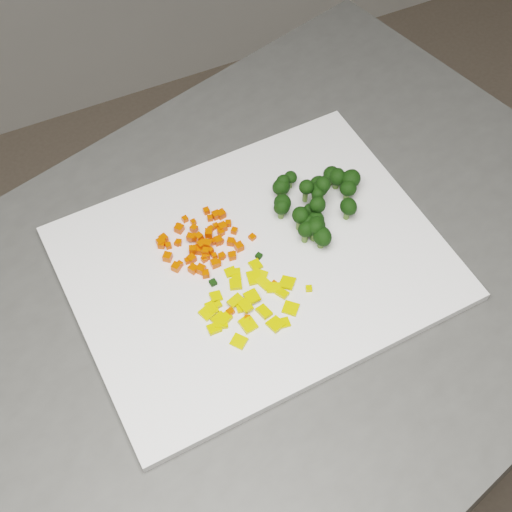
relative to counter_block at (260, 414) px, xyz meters
name	(u,v)px	position (x,y,z in m)	size (l,w,h in m)	color
counter_block	(260,414)	(0.00, 0.00, 0.00)	(1.05, 0.74, 0.90)	#464744
cutting_board	(256,263)	(0.01, 0.04, 0.46)	(0.49, 0.38, 0.01)	white
carrot_pile	(200,237)	(-0.05, 0.09, 0.48)	(0.11, 0.11, 0.03)	#EA3902
pepper_pile	(250,299)	(-0.03, -0.02, 0.47)	(0.13, 0.13, 0.02)	#D7BB0B
broccoli_pile	(316,195)	(0.12, 0.08, 0.49)	(0.13, 0.13, 0.06)	black
carrot_cube_0	(200,271)	(-0.07, 0.05, 0.47)	(0.01, 0.01, 0.01)	#EA3902
carrot_cube_1	(193,269)	(-0.08, 0.06, 0.47)	(0.01, 0.01, 0.01)	#EA3902
carrot_cube_2	(180,264)	(-0.09, 0.07, 0.47)	(0.01, 0.01, 0.01)	#EA3902
carrot_cube_3	(205,256)	(-0.05, 0.07, 0.47)	(0.01, 0.01, 0.01)	#EA3902
carrot_cube_4	(188,261)	(-0.08, 0.07, 0.47)	(0.01, 0.01, 0.01)	#EA3902
carrot_cube_5	(192,249)	(-0.07, 0.08, 0.47)	(0.01, 0.01, 0.01)	#EA3902
carrot_cube_6	(206,251)	(-0.05, 0.07, 0.47)	(0.01, 0.01, 0.01)	#EA3902
carrot_cube_7	(221,257)	(-0.03, 0.06, 0.47)	(0.01, 0.01, 0.01)	#EA3902
carrot_cube_8	(218,241)	(-0.03, 0.08, 0.47)	(0.01, 0.01, 0.01)	#EA3902
carrot_cube_9	(192,259)	(-0.07, 0.07, 0.47)	(0.01, 0.01, 0.01)	#EA3902
carrot_cube_10	(213,242)	(-0.03, 0.09, 0.47)	(0.01, 0.01, 0.01)	#EA3902
carrot_cube_11	(239,247)	(-0.01, 0.06, 0.47)	(0.01, 0.01, 0.01)	#EA3902
carrot_cube_12	(168,257)	(-0.10, 0.09, 0.47)	(0.01, 0.01, 0.01)	#EA3902
carrot_cube_13	(216,226)	(-0.02, 0.11, 0.47)	(0.01, 0.01, 0.01)	#EA3902
carrot_cube_14	(199,237)	(-0.05, 0.10, 0.48)	(0.01, 0.01, 0.01)	#EA3902
carrot_cube_15	(199,246)	(-0.05, 0.09, 0.47)	(0.01, 0.01, 0.01)	#EA3902
carrot_cube_16	(220,241)	(-0.02, 0.08, 0.47)	(0.01, 0.01, 0.01)	#EA3902
carrot_cube_17	(234,231)	(0.00, 0.09, 0.47)	(0.01, 0.01, 0.01)	#EA3902
carrot_cube_18	(215,263)	(-0.05, 0.05, 0.47)	(0.01, 0.01, 0.01)	#EA3902
carrot_cube_19	(210,250)	(-0.04, 0.07, 0.47)	(0.01, 0.01, 0.01)	#EA3902
carrot_cube_20	(197,238)	(-0.05, 0.10, 0.47)	(0.01, 0.01, 0.01)	#EA3902
carrot_cube_21	(216,215)	(-0.01, 0.13, 0.47)	(0.01, 0.01, 0.01)	#EA3902
carrot_cube_22	(206,211)	(-0.02, 0.14, 0.47)	(0.01, 0.01, 0.01)	#EA3902
carrot_cube_23	(202,245)	(-0.05, 0.08, 0.47)	(0.01, 0.01, 0.01)	#EA3902
carrot_cube_24	(232,256)	(-0.02, 0.05, 0.47)	(0.01, 0.01, 0.01)	#EA3902
carrot_cube_25	(220,231)	(-0.02, 0.10, 0.47)	(0.01, 0.01, 0.01)	#EA3902
carrot_cube_26	(234,243)	(-0.01, 0.07, 0.47)	(0.01, 0.01, 0.01)	#EA3902
carrot_cube_27	(210,218)	(-0.02, 0.13, 0.47)	(0.01, 0.01, 0.01)	#EA3902
carrot_cube_28	(221,233)	(-0.02, 0.10, 0.47)	(0.01, 0.01, 0.01)	#EA3902
carrot_cube_29	(208,244)	(-0.04, 0.08, 0.48)	(0.01, 0.01, 0.01)	#EA3902
carrot_cube_30	(202,242)	(-0.05, 0.09, 0.47)	(0.01, 0.01, 0.01)	#EA3902
carrot_cube_31	(211,229)	(-0.03, 0.11, 0.47)	(0.01, 0.01, 0.01)	#EA3902
carrot_cube_32	(163,239)	(-0.09, 0.12, 0.47)	(0.01, 0.01, 0.01)	#EA3902
carrot_cube_33	(209,233)	(-0.04, 0.09, 0.48)	(0.01, 0.01, 0.01)	#EA3902
carrot_cube_34	(194,237)	(-0.06, 0.10, 0.48)	(0.01, 0.01, 0.01)	#EA3902
carrot_cube_35	(179,242)	(-0.08, 0.10, 0.47)	(0.01, 0.01, 0.01)	#EA3902
carrot_cube_36	(222,256)	(-0.03, 0.06, 0.47)	(0.01, 0.01, 0.01)	#EA3902
carrot_cube_37	(218,263)	(-0.04, 0.05, 0.47)	(0.01, 0.01, 0.01)	#EA3902
carrot_cube_38	(176,267)	(-0.10, 0.07, 0.47)	(0.01, 0.01, 0.01)	#EA3902
carrot_cube_39	(201,269)	(-0.07, 0.05, 0.47)	(0.01, 0.01, 0.01)	#EA3902
carrot_cube_40	(168,246)	(-0.09, 0.11, 0.47)	(0.01, 0.01, 0.01)	#EA3902
carrot_cube_41	(190,237)	(-0.06, 0.10, 0.47)	(0.01, 0.01, 0.01)	#EA3902
carrot_cube_42	(193,222)	(-0.05, 0.13, 0.47)	(0.01, 0.01, 0.01)	#EA3902
carrot_cube_43	(198,250)	(-0.06, 0.08, 0.47)	(0.01, 0.01, 0.01)	#EA3902
carrot_cube_44	(206,274)	(-0.06, 0.04, 0.47)	(0.01, 0.01, 0.01)	#EA3902
carrot_cube_45	(185,219)	(-0.05, 0.14, 0.47)	(0.01, 0.01, 0.01)	#EA3902
carrot_cube_46	(228,223)	(0.00, 0.11, 0.47)	(0.01, 0.01, 0.01)	#EA3902
carrot_cube_47	(177,243)	(-0.08, 0.10, 0.47)	(0.01, 0.01, 0.01)	#EA3902
carrot_cube_48	(179,229)	(-0.07, 0.13, 0.47)	(0.01, 0.01, 0.01)	#EA3902
carrot_cube_49	(178,227)	(-0.07, 0.13, 0.47)	(0.01, 0.01, 0.01)	#EA3902
carrot_cube_50	(209,233)	(-0.03, 0.10, 0.48)	(0.01, 0.01, 0.01)	#EA3902
carrot_cube_51	(204,259)	(-0.06, 0.06, 0.47)	(0.01, 0.01, 0.01)	#EA3902
carrot_cube_52	(231,242)	(-0.01, 0.08, 0.47)	(0.01, 0.01, 0.01)	#EA3902
carrot_cube_53	(222,227)	(-0.01, 0.10, 0.47)	(0.01, 0.01, 0.01)	#EA3902
carrot_cube_54	(161,242)	(-0.10, 0.11, 0.47)	(0.01, 0.01, 0.01)	#EA3902
carrot_cube_55	(194,229)	(-0.05, 0.11, 0.47)	(0.01, 0.01, 0.01)	#EA3902
carrot_cube_56	(221,214)	(-0.01, 0.12, 0.47)	(0.01, 0.01, 0.01)	#EA3902
carrot_cube_57	(233,255)	(-0.02, 0.05, 0.47)	(0.01, 0.01, 0.01)	#EA3902
carrot_cube_58	(161,245)	(-0.10, 0.11, 0.47)	(0.01, 0.01, 0.01)	#EA3902
carrot_cube_59	(214,256)	(-0.04, 0.06, 0.47)	(0.01, 0.01, 0.01)	#EA3902
pepper_chunk_0	(287,283)	(0.03, -0.02, 0.46)	(0.02, 0.02, 0.00)	#D7BB0B
pepper_chunk_1	(235,301)	(-0.05, -0.01, 0.47)	(0.02, 0.01, 0.01)	#D7BB0B
pepper_chunk_2	(212,308)	(-0.08, -0.01, 0.47)	(0.02, 0.01, 0.00)	#D7BB0B
pepper_chunk_3	(245,323)	(-0.05, -0.05, 0.47)	(0.01, 0.01, 0.00)	#D7BB0B
pepper_chunk_4	(236,274)	(-0.03, 0.03, 0.47)	(0.02, 0.01, 0.00)	#D7BB0B
pepper_chunk_5	(230,272)	(-0.03, 0.03, 0.47)	(0.01, 0.01, 0.00)	#D7BB0B
pepper_chunk_6	(243,307)	(-0.04, -0.02, 0.47)	(0.01, 0.02, 0.00)	#D7BB0B
pepper_chunk_7	(207,313)	(-0.09, -0.01, 0.47)	(0.02, 0.02, 0.00)	#D7BB0B
pepper_chunk_8	(264,312)	(-0.02, -0.04, 0.47)	(0.02, 0.01, 0.01)	#D7BB0B
pepper_chunk_9	(252,297)	(-0.02, -0.02, 0.47)	(0.02, 0.02, 0.00)	#D7BB0B
pepper_chunk_10	(276,324)	(-0.01, -0.07, 0.47)	(0.02, 0.02, 0.00)	#D7BB0B
pepper_chunk_11	(291,308)	(0.02, -0.05, 0.47)	(0.02, 0.02, 0.00)	#D7BB0B
pepper_chunk_12	(254,278)	(-0.01, 0.01, 0.47)	(0.02, 0.02, 0.00)	#D7BB0B
pepper_chunk_13	(221,323)	(-0.07, -0.03, 0.47)	(0.02, 0.02, 0.01)	#D7BB0B
pepper_chunk_14	(236,284)	(-0.03, 0.01, 0.47)	(0.02, 0.02, 0.00)	#D7BB0B
pepper_chunk_15	(216,297)	(-0.06, 0.00, 0.47)	(0.01, 0.01, 0.01)	#D7BB0B
pepper_chunk_16	(282,323)	(0.00, -0.07, 0.46)	(0.02, 0.01, 0.00)	#D7BB0B
pepper_chunk_17	(256,265)	(0.00, 0.03, 0.47)	(0.02, 0.01, 0.00)	#D7BB0B
pepper_chunk_18	(282,293)	(0.02, -0.03, 0.47)	(0.02, 0.01, 0.00)	#D7BB0B
pepper_chunk_19	(273,288)	(0.01, -0.02, 0.47)	(0.02, 0.01, 0.00)	#D7BB0B
pepper_chunk_20	(245,306)	(-0.04, -0.03, 0.47)	(0.02, 0.01, 0.00)	#D7BB0B
pepper_chunk_21	(214,329)	(-0.09, -0.04, 0.47)	(0.01, 0.02, 0.01)	#D7BB0B
pepper_chunk_22	(239,341)	(-0.06, -0.07, 0.47)	(0.02, 0.02, 0.00)	#D7BB0B
pepper_chunk_23	(261,275)	(0.00, 0.01, 0.47)	(0.01, 0.02, 0.00)	#D7BB0B
pepper_chunk_24	(212,308)	(-0.08, -0.01, 0.47)	(0.02, 0.01, 0.00)	#D7BB0B
pepper_chunk_25	(220,319)	(-0.07, -0.03, 0.47)	(0.02, 0.02, 0.00)	#D7BB0B
pepper_chunk_26	(249,325)	(-0.04, -0.05, 0.47)	(0.02, 0.02, 0.01)	#D7BB0B
pepper_chunk_27	(264,283)	(0.00, 0.00, 0.47)	(0.02, 0.01, 0.01)	#D7BB0B
pepper_chunk_28	(224,319)	(-0.07, -0.03, 0.47)	(0.01, 0.02, 0.01)	#D7BB0B
broccoli_floret_0	(315,229)	(0.10, 0.04, 0.48)	(0.04, 0.04, 0.04)	black
broccoli_floret_1	(331,177)	(0.16, 0.11, 0.48)	(0.03, 0.03, 0.03)	black
broccoli_floret_2	(306,192)	(0.11, 0.09, 0.50)	(0.03, 0.03, 0.04)	black
broccoli_floret_3	(300,220)	(0.08, 0.06, 0.48)	(0.03, 0.03, 0.04)	black
broccoli_floret_4	(347,210)	(0.15, 0.05, 0.48)	(0.03, 0.03, 0.03)	black
broccoli_floret_5	(281,189)	(0.09, 0.12, 0.48)	(0.04, 0.04, 0.03)	black
broccoli_floret_6	(307,226)	(0.09, 0.05, 0.48)	(0.03, 0.03, 0.03)	black
broccoli_floret_7	(350,182)	(0.18, 0.09, 0.48)	(0.04, 0.04, 0.04)	black
broccoli_floret_8	(281,210)	(0.07, 0.09, 0.48)	(0.03, 0.03, 0.03)	black
broccoli_floret_9	(282,206)	(0.07, 0.09, 0.48)	(0.03, 0.03, 0.03)	black
broccoli_floret_10	(305,233)	(0.08, 0.04, 0.48)	(0.03, 0.03, 0.04)	black
broccoli_floret_11	(347,191)	(0.17, 0.08, 0.48)	(0.03, 0.03, 0.03)	black
broccoli_floret_12	(322,189)	(0.13, 0.08, 0.50)	(0.03, 0.03, 0.04)	black
broccoli_floret_13	(317,208)	(0.11, 0.06, 0.49)	(0.03, 0.03, 0.03)	black
broccoli_floret_14	(317,198)	(0.12, 0.08, 0.49)	(0.02, 0.02, 0.03)	black
broccoli_floret_15	(317,186)	(0.13, 0.09, 0.49)	(0.03, 0.03, 0.03)	black
broccoli_floret_16	(290,180)	(0.11, 0.13, 0.48)	(0.02, 0.02, 0.03)	black
broccoli_floret_17	(315,231)	(0.10, 0.03, 0.48)	(0.03, 0.03, 0.04)	black
broccoli_floret_18	(319,190)	(0.13, 0.08, 0.50)	(0.03, 0.03, 0.03)	black
broccoli_floret_19	(315,222)	(0.10, 0.05, 0.48)	(0.03, 0.03, 0.03)	black
broccoli_floret_20	(321,239)	(0.10, 0.02, 0.48)	(0.04, 0.04, 0.03)	black
broccoli_floret_21	(336,180)	(0.17, 0.10, 0.48)	(0.03, 0.03, 0.03)	black
broccoli_floret_22	(282,185)	(0.09, 0.13, 0.48)	(0.03, 0.03, 0.03)	black
broccoli_floret_23	(309,213)	(0.11, 0.07, 0.48)	(0.03, 0.03, 0.03)	black
broccoli_floret_24	(314,191)	(0.12, 0.09, 0.49)	(0.03, 0.03, 0.03)	black
broccoli_floret_25	(317,208)	(0.11, 0.06, 0.49)	(0.03, 0.03, 0.03)	black
stray_bit_0	(213,283)	(-0.06, 0.03, 0.47)	(0.01, 0.01, 0.01)	black
stray_bit_1	(274,283)	(0.01, -0.01, 0.47)	(0.01, 0.01, 0.00)	#EA3902
stray_bit_2	(306,219)	(0.10, 0.07, 0.47)	(0.01, 0.01, 0.00)	black
stray_bit_3	(252,237)	(0.02, 0.07, 0.47)	(0.01, 0.01, 0.01)	#EA3902
stray_bit_4	(230,312)	(-0.06, -0.02, 0.47)	(0.01, 0.01, 0.01)	#EA3902
stray_bit_5	(247,318)	(-0.04, -0.04, 0.47)	(0.01, 0.01, 0.01)	#EA3902
stray_bit_6	(281,201)	(0.08, 0.11, 0.46)	(0.00, 0.00, 0.00)	#D7BB0B
stray_bit_7	(199,242)	(-0.05, 0.09, 0.47)	(0.01, 0.01, 0.00)	#EA3902
stray_bit_8	(218,305)	(-0.07, -0.01, 0.47)	(0.01, 0.01, 0.01)	#D7BB0B
stray_bit_9	(309,289)	(0.05, -0.04, 0.47)	(0.01, 0.01, 0.01)	#D7BB0B
stray_bit_10	(259,256)	(0.01, 0.04, 0.47)	(0.01, 0.01, 0.01)	black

